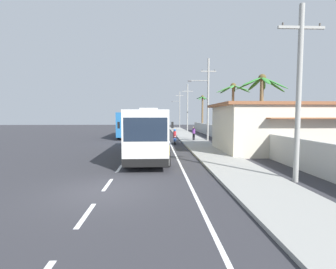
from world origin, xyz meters
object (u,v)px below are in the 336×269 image
object	(u,v)px
motorcycle_beside_bus	(175,138)
palm_third	(203,108)
palm_second	(262,95)
coach_bus_foreground	(149,131)
coach_bus_far_lane	(130,124)
roadside_building	(310,128)
utility_pole_nearest	(299,91)
pedestrian_near_kerb	(194,133)
palm_nearest	(233,98)
utility_pole_distant	(179,108)
utility_pole_far	(187,107)
utility_pole_mid	(207,98)

from	to	relation	value
motorcycle_beside_bus	palm_third	size ratio (longest dim) A/B	0.28
palm_second	coach_bus_foreground	bearing A→B (deg)	174.25
coach_bus_foreground	coach_bus_far_lane	xyz separation A→B (m)	(-3.36, 18.02, 0.05)
palm_third	roadside_building	xyz separation A→B (m)	(4.77, -26.17, -2.49)
utility_pole_nearest	roadside_building	size ratio (longest dim) A/B	0.49
utility_pole_nearest	coach_bus_foreground	bearing A→B (deg)	132.57
coach_bus_foreground	motorcycle_beside_bus	size ratio (longest dim) A/B	5.98
palm_second	coach_bus_far_lane	bearing A→B (deg)	122.06
pedestrian_near_kerb	palm_second	xyz separation A→B (m)	(3.25, -12.26, 3.69)
pedestrian_near_kerb	palm_nearest	distance (m)	7.61
utility_pole_nearest	palm_nearest	size ratio (longest dim) A/B	1.27
coach_bus_far_lane	coach_bus_foreground	bearing A→B (deg)	-79.44
utility_pole_nearest	roadside_building	world-z (taller)	utility_pole_nearest
utility_pole_nearest	utility_pole_distant	xyz separation A→B (m)	(-0.39, 57.29, 0.93)
utility_pole_distant	palm_second	bearing A→B (deg)	-88.16
utility_pole_nearest	pedestrian_near_kerb	bearing A→B (deg)	95.98
utility_pole_distant	utility_pole_nearest	bearing A→B (deg)	-89.61
utility_pole_nearest	palm_third	world-z (taller)	utility_pole_nearest
palm_nearest	pedestrian_near_kerb	bearing A→B (deg)	118.44
utility_pole_far	palm_second	bearing A→B (deg)	-86.84
utility_pole_mid	motorcycle_beside_bus	bearing A→B (deg)	-145.53
utility_pole_mid	palm_second	size ratio (longest dim) A/B	1.62
utility_pole_distant	palm_third	distance (m)	21.40
pedestrian_near_kerb	utility_pole_nearest	bearing A→B (deg)	-88.24
utility_pole_distant	palm_second	world-z (taller)	utility_pole_distant
coach_bus_far_lane	utility_pole_mid	xyz separation A→B (m)	(10.20, -6.80, 3.32)
pedestrian_near_kerb	palm_nearest	xyz separation A→B (m)	(3.10, -5.73, 3.93)
coach_bus_far_lane	utility_pole_mid	distance (m)	12.70
utility_pole_distant	palm_third	xyz separation A→B (m)	(2.52, -21.24, -0.63)
palm_nearest	roadside_building	size ratio (longest dim) A/B	0.38
utility_pole_nearest	palm_third	xyz separation A→B (m)	(2.13, 36.06, 0.30)
utility_pole_distant	palm_third	bearing A→B (deg)	-83.23
utility_pole_far	utility_pole_distant	world-z (taller)	utility_pole_distant
utility_pole_nearest	palm_third	distance (m)	36.12
palm_second	palm_third	size ratio (longest dim) A/B	0.88
utility_pole_far	pedestrian_near_kerb	bearing A→B (deg)	-94.63
pedestrian_near_kerb	utility_pole_nearest	world-z (taller)	utility_pole_nearest
utility_pole_nearest	utility_pole_mid	world-z (taller)	utility_pole_mid
utility_pole_nearest	utility_pole_distant	distance (m)	57.30
motorcycle_beside_bus	palm_second	distance (m)	11.60
motorcycle_beside_bus	palm_nearest	world-z (taller)	palm_nearest
utility_pole_distant	utility_pole_mid	bearing A→B (deg)	-90.00
palm_nearest	utility_pole_far	bearing A→B (deg)	93.65
coach_bus_foreground	utility_pole_distant	size ratio (longest dim) A/B	1.19
motorcycle_beside_bus	utility_pole_far	distance (m)	22.77
coach_bus_far_lane	pedestrian_near_kerb	xyz separation A→B (m)	(8.57, -6.61, -1.01)
utility_pole_mid	roadside_building	distance (m)	12.18
coach_bus_far_lane	utility_pole_far	world-z (taller)	utility_pole_far
coach_bus_far_lane	palm_nearest	bearing A→B (deg)	-46.59
utility_pole_nearest	roadside_building	bearing A→B (deg)	55.09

